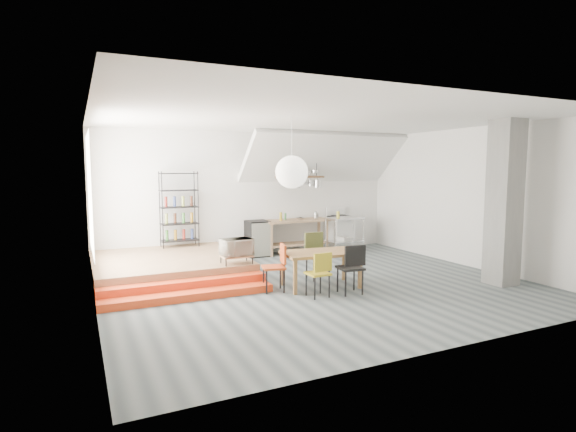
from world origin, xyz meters
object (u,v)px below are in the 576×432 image
stove (341,232)px  rolling_cart (345,230)px  mini_fridge (257,238)px  dining_table (321,255)px

stove → rolling_cart: stove is taller
rolling_cart → mini_fridge: rolling_cart is taller
dining_table → rolling_cart: rolling_cart is taller
stove → mini_fridge: (-2.50, 0.04, -0.02)m
stove → dining_table: 4.20m
stove → dining_table: (-2.53, -3.36, 0.13)m
stove → rolling_cart: bearing=-111.8°
dining_table → rolling_cart: 3.63m
rolling_cart → mini_fridge: (-2.28, 0.60, -0.16)m
mini_fridge → rolling_cart: bearing=-14.7°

